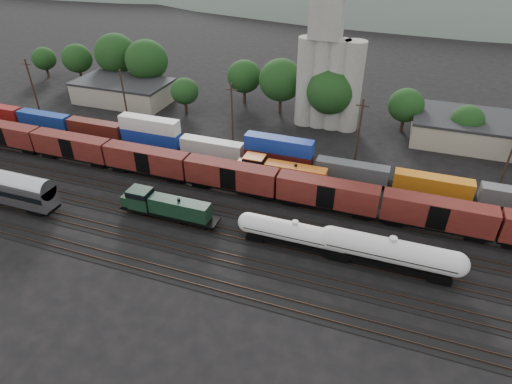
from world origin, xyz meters
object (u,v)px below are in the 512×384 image
(tank_car_a, at_px, (295,233))
(orange_locomotive, at_px, (278,171))
(green_locomotive, at_px, (163,206))
(grain_silo, at_px, (329,74))

(tank_car_a, relative_size, orange_locomotive, 0.94)
(orange_locomotive, bearing_deg, green_locomotive, -130.68)
(tank_car_a, distance_m, grain_silo, 42.17)
(green_locomotive, height_order, orange_locomotive, orange_locomotive)
(orange_locomotive, relative_size, grain_silo, 0.58)
(green_locomotive, relative_size, tank_car_a, 0.96)
(green_locomotive, bearing_deg, orange_locomotive, 49.32)
(green_locomotive, xyz_separation_m, tank_car_a, (19.71, 0.00, 0.16))
(orange_locomotive, height_order, grain_silo, grain_silo)
(green_locomotive, xyz_separation_m, orange_locomotive, (12.90, 15.00, 0.08))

